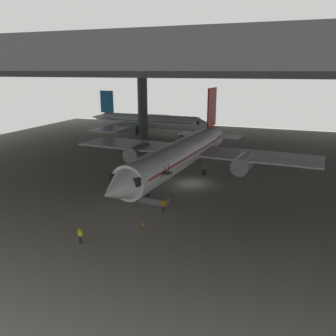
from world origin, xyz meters
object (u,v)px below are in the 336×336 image
Objects in this scene: crew_worker_near_nose at (80,235)px; crew_worker_by_stairs at (163,205)px; traffic_cone_orange at (143,224)px; airplane_main at (182,153)px; boarding_stairs at (153,196)px; airplane_distant at (147,121)px.

crew_worker_near_nose is 10.42m from crew_worker_by_stairs.
crew_worker_near_nose is 2.60× the size of traffic_cone_orange.
airplane_main is at bearing 84.50° from crew_worker_near_nose.
crew_worker_by_stairs reaches higher than crew_worker_near_nose.
boarding_stairs is 6.98m from traffic_cone_orange.
airplane_main is 8.25× the size of boarding_stairs.
traffic_cone_orange is at bearing -84.64° from airplane_main.
boarding_stairs is 3.52m from crew_worker_by_stairs.
crew_worker_near_nose is 0.05× the size of airplane_distant.
boarding_stairs is at bearing 104.49° from traffic_cone_orange.
airplane_distant is 53.67m from traffic_cone_orange.
airplane_main is 11.43m from boarding_stairs.
boarding_stairs is at bearing -90.37° from airplane_main.
traffic_cone_orange is at bearing -98.08° from crew_worker_by_stairs.
boarding_stairs reaches higher than crew_worker_by_stairs.
airplane_main is at bearing 99.35° from crew_worker_by_stairs.
airplane_main reaches higher than crew_worker_by_stairs.
airplane_distant is (-16.99, 54.65, 2.37)m from crew_worker_near_nose.
boarding_stairs is at bearing 131.42° from crew_worker_by_stairs.
boarding_stairs reaches higher than traffic_cone_orange.
crew_worker_by_stairs is at bearing -48.58° from boarding_stairs.
airplane_distant is at bearing 115.39° from crew_worker_by_stairs.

